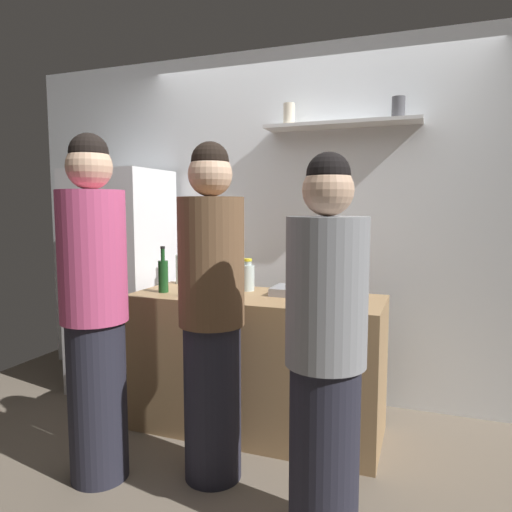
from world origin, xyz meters
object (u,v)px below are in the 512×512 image
at_px(baking_pan, 300,291).
at_px(utensil_holder, 202,290).
at_px(wine_bottle_pale_glass, 181,268).
at_px(person_grey_hoodie, 326,355).
at_px(person_pink_top, 94,311).
at_px(wine_bottle_green_glass, 163,275).
at_px(water_bottle_plastic, 248,277).
at_px(person_brown_jacket, 212,315).
at_px(refrigerator, 121,281).

bearing_deg(baking_pan, utensil_holder, -148.03).
bearing_deg(wine_bottle_pale_glass, person_grey_hoodie, -40.11).
bearing_deg(person_pink_top, baking_pan, -41.05).
bearing_deg(baking_pan, wine_bottle_green_glass, -166.30).
xyz_separation_m(baking_pan, wine_bottle_green_glass, (-0.86, -0.21, 0.09)).
distance_m(water_bottle_plastic, person_grey_hoodie, 1.24).
bearing_deg(person_grey_hoodie, water_bottle_plastic, 151.61).
distance_m(water_bottle_plastic, person_brown_jacket, 0.73).
xyz_separation_m(water_bottle_plastic, person_pink_top, (-0.49, -0.94, -0.07)).
bearing_deg(baking_pan, water_bottle_plastic, 174.42).
relative_size(refrigerator, wine_bottle_pale_glass, 5.68).
xyz_separation_m(wine_bottle_green_glass, wine_bottle_pale_glass, (-0.07, 0.35, 0.00)).
distance_m(utensil_holder, person_pink_top, 0.66).
xyz_separation_m(refrigerator, water_bottle_plastic, (1.13, -0.17, 0.12)).
height_order(baking_pan, person_grey_hoodie, person_grey_hoodie).
xyz_separation_m(baking_pan, wine_bottle_pale_glass, (-0.93, 0.14, 0.09)).
height_order(wine_bottle_pale_glass, person_brown_jacket, person_brown_jacket).
distance_m(utensil_holder, water_bottle_plastic, 0.40).
relative_size(wine_bottle_green_glass, person_grey_hoodie, 0.18).
bearing_deg(utensil_holder, water_bottle_plastic, 66.41).
height_order(wine_bottle_pale_glass, person_pink_top, person_pink_top).
bearing_deg(wine_bottle_green_glass, utensil_holder, -19.01).
height_order(water_bottle_plastic, person_brown_jacket, person_brown_jacket).
bearing_deg(baking_pan, refrigerator, 172.32).
height_order(baking_pan, water_bottle_plastic, water_bottle_plastic).
distance_m(utensil_holder, wine_bottle_green_glass, 0.36).
relative_size(refrigerator, water_bottle_plastic, 7.99).
distance_m(baking_pan, wine_bottle_green_glass, 0.89).
bearing_deg(person_brown_jacket, wine_bottle_pale_glass, 86.51).
relative_size(utensil_holder, wine_bottle_pale_glass, 0.72).
distance_m(wine_bottle_green_glass, water_bottle_plastic, 0.56).
bearing_deg(utensil_holder, baking_pan, 31.97).
height_order(refrigerator, person_pink_top, person_pink_top).
relative_size(utensil_holder, wine_bottle_green_glass, 0.72).
bearing_deg(utensil_holder, person_brown_jacket, -56.56).
xyz_separation_m(water_bottle_plastic, person_grey_hoodie, (0.73, -0.99, -0.16)).
bearing_deg(person_grey_hoodie, person_brown_jacket, -176.94).
bearing_deg(person_pink_top, person_grey_hoodie, -89.97).
xyz_separation_m(utensil_holder, water_bottle_plastic, (0.16, 0.36, 0.04)).
relative_size(water_bottle_plastic, person_pink_top, 0.12).
distance_m(utensil_holder, person_grey_hoodie, 1.09).
relative_size(utensil_holder, person_grey_hoodie, 0.13).
xyz_separation_m(utensil_holder, person_grey_hoodie, (0.89, -0.62, -0.12)).
distance_m(wine_bottle_green_glass, person_grey_hoodie, 1.44).
relative_size(baking_pan, wine_bottle_pale_glass, 1.13).
xyz_separation_m(baking_pan, person_pink_top, (-0.85, -0.90, -0.00)).
relative_size(wine_bottle_pale_glass, person_grey_hoodie, 0.18).
distance_m(wine_bottle_green_glass, wine_bottle_pale_glass, 0.36).
xyz_separation_m(wine_bottle_green_glass, person_pink_top, (0.01, -0.69, -0.09)).
relative_size(wine_bottle_pale_glass, person_brown_jacket, 0.17).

